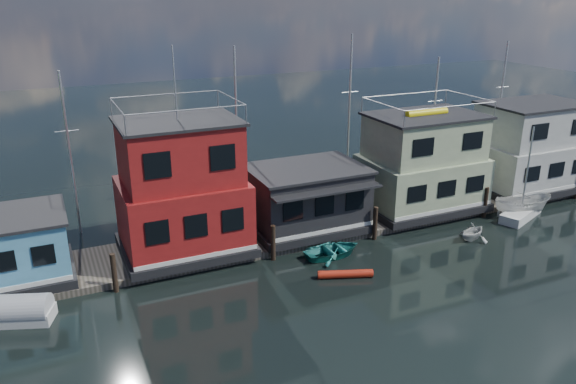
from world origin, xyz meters
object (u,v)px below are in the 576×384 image
houseboat_green (422,164)px  dinghy_white (473,231)px  tarp_runabout (13,312)px  red_kayak (345,274)px  houseboat_dark (306,198)px  houseboat_blue (6,250)px  motorboat (522,205)px  dinghy_teal (333,250)px  day_sailer (521,213)px  houseboat_white (529,148)px  houseboat_red (182,190)px

houseboat_green → dinghy_white: bearing=-88.5°
tarp_runabout → red_kayak: bearing=10.5°
houseboat_dark → houseboat_green: (9.00, 0.02, 1.13)m
houseboat_blue → motorboat: 32.75m
dinghy_teal → dinghy_white: size_ratio=1.59×
red_kayak → houseboat_green: bearing=53.5°
day_sailer → tarp_runabout: bearing=156.9°
dinghy_teal → dinghy_white: (9.17, -1.61, 0.22)m
houseboat_dark → tarp_runabout: size_ratio=1.89×
houseboat_green → day_sailer: houseboat_green is taller
houseboat_blue → houseboat_green: houseboat_green is taller
houseboat_dark → houseboat_white: size_ratio=0.88×
houseboat_blue → day_sailer: 32.50m
day_sailer → dinghy_white: day_sailer is taller
tarp_runabout → day_sailer: bearing=19.3°
day_sailer → red_kayak: bearing=166.5°
red_kayak → dinghy_white: dinghy_white is taller
houseboat_white → dinghy_white: houseboat_white is taller
houseboat_white → tarp_runabout: (-36.39, -3.71, -2.98)m
houseboat_green → houseboat_white: 10.00m
houseboat_blue → houseboat_white: houseboat_white is taller
red_kayak → tarp_runabout: (-16.69, 2.74, 0.33)m
houseboat_green → dinghy_teal: (-9.04, -3.80, -3.18)m
houseboat_red → houseboat_white: bearing=0.0°
dinghy_white → tarp_runabout: 26.58m
houseboat_blue → motorboat: bearing=-6.5°
motorboat → dinghy_white: 6.12m
houseboat_red → dinghy_teal: size_ratio=3.31×
motorboat → tarp_runabout: 32.40m
houseboat_blue → dinghy_white: size_ratio=2.84×
houseboat_red → dinghy_teal: (7.96, -3.80, -3.73)m
houseboat_dark → day_sailer: day_sailer is taller
houseboat_white → red_kayak: bearing=-161.9°
motorboat → houseboat_green: bearing=73.8°
houseboat_white → day_sailer: size_ratio=1.29×
red_kayak → dinghy_white: 9.90m
red_kayak → dinghy_white: size_ratio=1.36×
red_kayak → day_sailer: (15.41, 2.47, 0.17)m
dinghy_teal → motorboat: motorboat is taller
houseboat_dark → dinghy_teal: bearing=-90.5°
houseboat_dark → dinghy_teal: houseboat_dark is taller
houseboat_white → tarp_runabout: size_ratio=2.14×
dinghy_teal → tarp_runabout: (-17.35, 0.09, 0.18)m
houseboat_blue → tarp_runabout: size_ratio=1.63×
red_kayak → tarp_runabout: 16.91m
houseboat_dark → dinghy_white: (9.14, -5.39, -1.82)m
houseboat_blue → houseboat_dark: houseboat_dark is taller
houseboat_blue → houseboat_red: bearing=0.0°
dinghy_teal → motorboat: size_ratio=0.87×
houseboat_white → dinghy_teal: houseboat_white is taller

